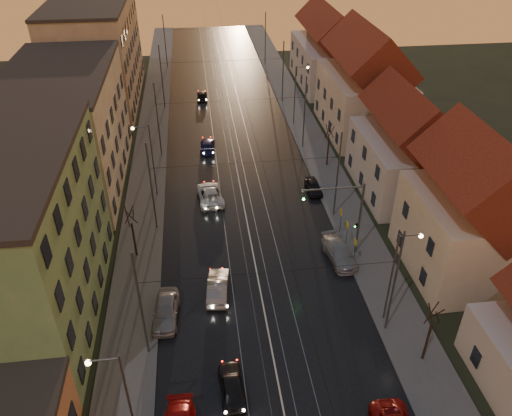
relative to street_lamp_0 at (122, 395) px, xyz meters
name	(u,v)px	position (x,y,z in m)	size (l,w,h in m)	color
road	(233,148)	(9.10, 38.00, -4.87)	(16.00, 120.00, 0.04)	black
sidewalk_left	(150,152)	(-0.90, 38.00, -4.81)	(4.00, 120.00, 0.15)	#4C4C4C
sidewalk_right	(312,143)	(19.10, 38.00, -4.81)	(4.00, 120.00, 0.15)	#4C4C4C
tram_rail_0	(215,148)	(6.90, 38.00, -4.83)	(0.06, 120.00, 0.03)	gray
tram_rail_1	(226,148)	(8.33, 38.00, -4.83)	(0.06, 120.00, 0.03)	gray
tram_rail_2	(239,147)	(9.87, 38.00, -4.83)	(0.06, 120.00, 0.03)	gray
tram_rail_3	(250,146)	(11.30, 38.00, -4.83)	(0.06, 120.00, 0.03)	gray
apartment_left_1	(12,246)	(-8.40, 12.00, 1.61)	(10.00, 18.00, 13.00)	#5A8756
apartment_left_2	(67,131)	(-8.40, 32.00, 1.11)	(10.00, 20.00, 12.00)	tan
apartment_left_3	(97,53)	(-8.40, 56.00, 2.11)	(10.00, 24.00, 14.00)	#977E62
house_right_1	(471,215)	(26.10, 13.00, 0.56)	(8.67, 10.20, 10.80)	beige
house_right_2	(408,150)	(26.10, 26.00, -0.24)	(9.18, 12.24, 9.20)	silver
house_right_3	(364,88)	(26.10, 41.00, 0.92)	(9.18, 14.28, 11.50)	beige
house_right_4	(328,52)	(26.10, 59.00, 0.16)	(9.18, 16.32, 10.00)	silver
catenary_pole_l_1	(141,306)	(0.50, 7.00, -0.39)	(0.16, 0.16, 9.00)	#595B60
catenary_pole_r_1	(394,284)	(17.70, 7.00, -0.39)	(0.16, 0.16, 9.00)	#595B60
catenary_pole_l_2	(152,188)	(0.50, 22.00, -0.39)	(0.16, 0.16, 9.00)	#595B60
catenary_pole_r_2	(337,176)	(17.70, 22.00, -0.39)	(0.16, 0.16, 9.00)	#595B60
catenary_pole_l_3	(158,121)	(0.50, 37.00, -0.39)	(0.16, 0.16, 9.00)	#595B60
catenary_pole_r_3	(305,113)	(17.70, 37.00, -0.39)	(0.16, 0.16, 9.00)	#595B60
catenary_pole_l_4	(162,77)	(0.50, 52.00, -0.39)	(0.16, 0.16, 9.00)	#595B60
catenary_pole_r_4	(283,72)	(17.70, 52.00, -0.39)	(0.16, 0.16, 9.00)	#595B60
catenary_pole_l_5	(165,42)	(0.50, 70.00, -0.39)	(0.16, 0.16, 9.00)	#595B60
catenary_pole_r_5	(265,39)	(17.70, 70.00, -0.39)	(0.16, 0.16, 9.00)	#595B60
street_lamp_0	(122,395)	(0.00, 0.00, 0.00)	(1.75, 0.32, 8.00)	#595B60
street_lamp_1	(397,269)	(18.21, 8.00, 0.00)	(1.75, 0.32, 8.00)	#595B60
street_lamp_2	(149,154)	(0.00, 28.00, 0.00)	(1.75, 0.32, 8.00)	#595B60
street_lamp_3	(297,89)	(18.21, 44.00, 0.00)	(1.75, 0.32, 8.00)	#595B60
traffic_light_mast	(349,211)	(17.10, 16.00, -0.29)	(5.30, 0.32, 7.20)	#595B60
bare_tree_0	(133,233)	(-1.09, 18.00, -2.40)	(1.09, 1.09, 5.11)	black
bare_tree_1	(429,335)	(19.31, 4.00, -2.40)	(1.09, 1.09, 5.11)	black
bare_tree_2	(328,146)	(19.51, 32.00, -2.40)	(1.09, 1.09, 5.11)	black
driving_car_0	(232,385)	(6.04, 3.06, -4.22)	(1.57, 3.90, 1.33)	black
driving_car_1	(218,287)	(5.72, 12.33, -4.15)	(1.57, 4.49, 1.48)	gray
driving_car_2	(210,194)	(5.78, 26.35, -4.16)	(2.39, 5.19, 1.44)	silver
driving_car_3	(208,146)	(6.03, 37.72, -4.26)	(1.75, 4.30, 1.25)	#181B48
driving_car_4	(202,96)	(5.98, 54.47, -4.26)	(1.47, 3.66, 1.25)	black
parked_left_3	(166,310)	(1.67, 10.18, -4.11)	(1.84, 4.57, 1.56)	#A6A5AB
parked_right_1	(339,253)	(16.45, 15.35, -4.17)	(2.00, 4.91, 1.43)	#9E9FA4
parked_right_2	(314,187)	(16.70, 26.60, -4.28)	(1.44, 3.57, 1.22)	black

